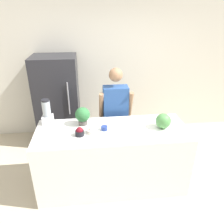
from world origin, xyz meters
TOP-DOWN VIEW (x-y plane):
  - ground_plane at (0.00, 0.00)m, footprint 14.00×14.00m
  - wall_back at (0.00, 2.12)m, footprint 8.00×0.06m
  - counter_island at (0.00, 0.40)m, footprint 2.08×0.79m
  - refrigerator at (-0.89, 1.75)m, footprint 0.78×0.67m
  - person at (0.12, 1.01)m, footprint 0.53×0.26m
  - cutting_board at (0.66, 0.34)m, footprint 0.43×0.29m
  - watermelon at (0.69, 0.35)m, footprint 0.21×0.21m
  - bowl_cherries at (-0.44, 0.30)m, footprint 0.12×0.12m
  - bowl_cream at (-0.28, 0.35)m, footprint 0.14×0.14m
  - bowl_small_blue at (-0.11, 0.40)m, footprint 0.09×0.09m
  - blender at (-0.90, 0.68)m, footprint 0.15×0.15m
  - potted_plant at (-0.40, 0.60)m, footprint 0.21×0.21m

SIDE VIEW (x-z plane):
  - ground_plane at x=0.00m, z-range 0.00..0.00m
  - counter_island at x=0.00m, z-range 0.00..0.94m
  - person at x=0.12m, z-range 0.02..1.66m
  - refrigerator at x=-0.89m, z-range 0.00..1.69m
  - cutting_board at x=0.66m, z-range 0.94..0.95m
  - bowl_small_blue at x=-0.11m, z-range 0.94..0.99m
  - bowl_cream at x=-0.28m, z-range 0.92..1.01m
  - bowl_cherries at x=-0.44m, z-range 0.93..1.05m
  - watermelon at x=0.69m, z-range 0.95..1.16m
  - potted_plant at x=-0.40m, z-range 0.95..1.21m
  - blender at x=-0.90m, z-range 0.91..1.28m
  - wall_back at x=0.00m, z-range 0.00..2.60m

